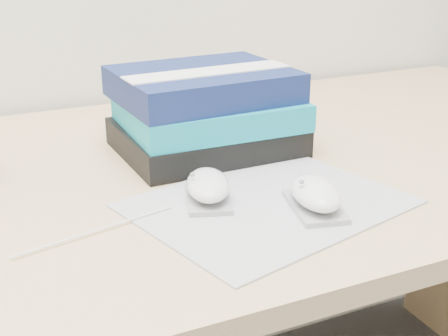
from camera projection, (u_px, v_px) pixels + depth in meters
name	position (u px, v px, depth m)	size (l,w,h in m)	color
desk	(217.00, 266.00, 1.14)	(1.60, 0.80, 0.73)	tan
mousepad	(268.00, 204.00, 0.83)	(0.34, 0.27, 0.00)	#93959B
mouse_rear	(208.00, 187.00, 0.83)	(0.09, 0.12, 0.04)	#9B9B9D
mouse_front	(315.00, 195.00, 0.81)	(0.08, 0.12, 0.05)	#A0A0A2
usb_cable	(97.00, 230.00, 0.75)	(0.00, 0.00, 0.22)	white
book_stack	(206.00, 111.00, 1.01)	(0.28, 0.23, 0.14)	black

